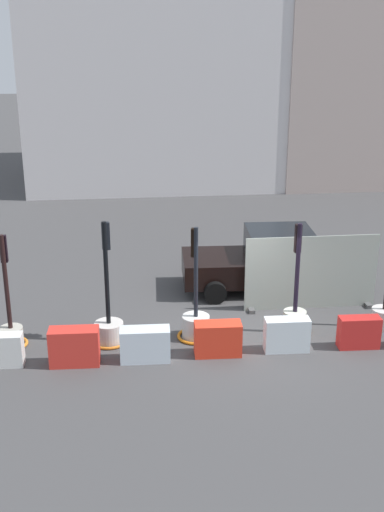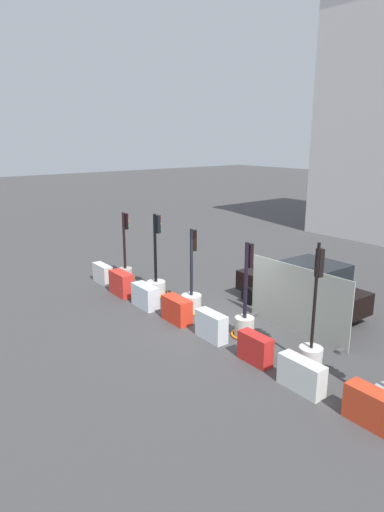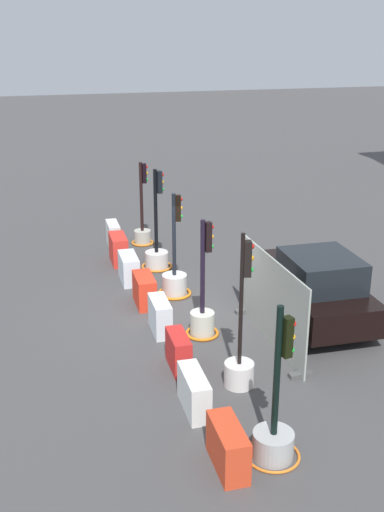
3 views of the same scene
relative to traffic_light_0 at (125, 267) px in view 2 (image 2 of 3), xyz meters
The scene contains 16 objects.
ground_plane 5.74m from the traffic_light_0, ahead, with size 120.00×120.00×0.00m, color #444344.
traffic_light_0 is the anchor object (origin of this frame).
traffic_light_1 2.33m from the traffic_light_0, ahead, with size 0.95×0.95×3.04m.
traffic_light_2 4.44m from the traffic_light_0, ahead, with size 0.92×0.92×2.84m.
traffic_light_3 6.92m from the traffic_light_0, ahead, with size 0.80×0.80×2.84m.
traffic_light_4 9.24m from the traffic_light_0, ahead, with size 0.61×0.61×3.25m.
construction_barrier_0 1.00m from the traffic_light_0, 97.89° to the right, with size 1.12×0.40×0.77m.
construction_barrier_1 1.91m from the traffic_light_0, 34.92° to the right, with size 1.13×0.50×0.88m.
construction_barrier_2 3.34m from the traffic_light_0, 18.77° to the right, with size 1.15×0.50×0.79m.
construction_barrier_3 4.95m from the traffic_light_0, 11.43° to the right, with size 1.10×0.51×0.80m.
construction_barrier_4 6.56m from the traffic_light_0, ahead, with size 1.07×0.43×0.82m.
construction_barrier_5 8.30m from the traffic_light_0, ahead, with size 0.99×0.40×0.78m.
construction_barrier_6 9.88m from the traffic_light_0, ahead, with size 1.17×0.42×0.76m.
construction_barrier_7 11.58m from the traffic_light_0, ahead, with size 1.12×0.47×0.77m.
car_black_sedan 7.35m from the traffic_light_0, 23.06° to the left, with size 4.48×2.37×1.78m.
site_fence_panel 7.84m from the traffic_light_0, 10.07° to the left, with size 3.60×0.50×2.05m.
Camera 2 is at (9.67, -8.71, 5.68)m, focal length 31.08 mm.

